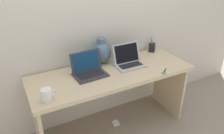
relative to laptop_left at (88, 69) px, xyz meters
name	(u,v)px	position (x,y,z in m)	size (l,w,h in m)	color
ground_plane	(112,127)	(0.22, -0.06, -0.77)	(6.00, 6.00, 0.00)	gray
back_wall	(96,15)	(0.22, 0.27, 0.43)	(4.40, 0.04, 2.40)	beige
desk	(112,84)	(0.22, -0.06, -0.20)	(1.62, 0.59, 0.71)	#D1B78C
laptop_left	(88,69)	(0.00, 0.00, 0.00)	(0.32, 0.24, 0.21)	#333338
laptop_right	(128,60)	(0.44, -0.01, 0.00)	(0.30, 0.22, 0.22)	#B2B2B7
green_vase	(102,52)	(0.22, 0.17, 0.06)	(0.20, 0.20, 0.27)	slate
coffee_mug	(47,95)	(-0.45, -0.26, 0.00)	(0.13, 0.08, 0.11)	white
pen_cup	(152,47)	(0.87, 0.16, 0.00)	(0.07, 0.07, 0.18)	black
scissors	(164,72)	(0.67, -0.31, -0.05)	(0.13, 0.11, 0.01)	#B7B7BC
power_brick	(116,123)	(0.28, -0.04, -0.75)	(0.07, 0.07, 0.03)	white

